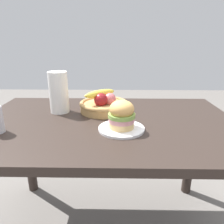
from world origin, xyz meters
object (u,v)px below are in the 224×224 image
at_px(paper_towel_roll, 59,92).
at_px(sandwich, 122,115).
at_px(fruit_basket, 104,104).
at_px(plate, 121,129).

bearing_deg(paper_towel_roll, sandwich, -35.82).
xyz_separation_m(fruit_basket, paper_towel_roll, (-0.26, -0.02, 0.07)).
distance_m(sandwich, paper_towel_roll, 0.45).
relative_size(sandwich, paper_towel_roll, 0.56).
relative_size(sandwich, fruit_basket, 0.47).
height_order(fruit_basket, paper_towel_roll, paper_towel_roll).
bearing_deg(fruit_basket, sandwich, -69.91).
height_order(plate, fruit_basket, fruit_basket).
height_order(plate, sandwich, sandwich).
bearing_deg(plate, paper_towel_roll, 144.18).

